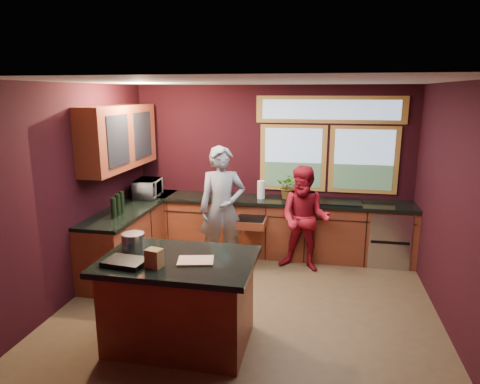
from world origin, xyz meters
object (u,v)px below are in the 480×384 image
(island, at_px, (180,301))
(cutting_board, at_px, (196,261))
(person_grey, at_px, (222,209))
(person_red, at_px, (305,219))
(stock_pot, at_px, (133,241))

(island, distance_m, cutting_board, 0.52)
(person_grey, relative_size, person_red, 1.18)
(island, distance_m, person_grey, 2.04)
(cutting_board, relative_size, stock_pot, 1.46)
(person_red, distance_m, stock_pot, 2.69)
(cutting_board, distance_m, stock_pot, 0.78)
(person_grey, bearing_deg, island, -106.79)
(cutting_board, bearing_deg, island, 165.96)
(island, relative_size, stock_pot, 6.46)
(person_grey, distance_m, cutting_board, 2.05)
(island, distance_m, person_red, 2.51)
(island, bearing_deg, cutting_board, -14.04)
(island, height_order, cutting_board, cutting_board)
(person_grey, height_order, stock_pot, person_grey)
(person_grey, bearing_deg, stock_pot, -123.43)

